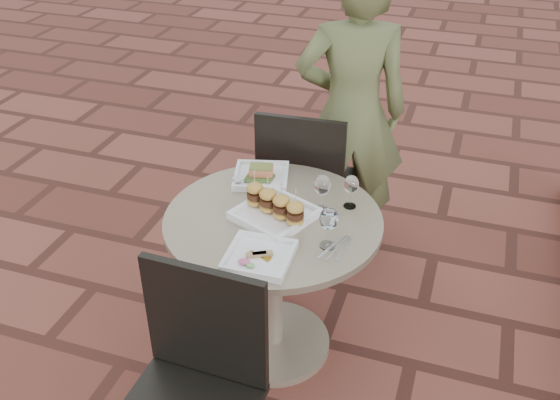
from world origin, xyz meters
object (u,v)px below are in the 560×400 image
(cafe_table, at_px, (273,264))
(chair_far, at_px, (304,177))
(plate_tuna, at_px, (259,256))
(chair_near, at_px, (195,376))
(plate_salmon, at_px, (261,175))
(diner, at_px, (351,114))
(plate_sliders, at_px, (275,208))

(cafe_table, height_order, chair_far, chair_far)
(chair_far, distance_m, plate_tuna, 0.94)
(chair_near, relative_size, plate_salmon, 3.16)
(plate_salmon, xyz_separation_m, plate_tuna, (0.19, -0.55, -0.00))
(plate_salmon, bearing_deg, chair_far, 75.41)
(chair_near, relative_size, plate_tuna, 3.73)
(cafe_table, relative_size, chair_far, 0.97)
(chair_far, xyz_separation_m, plate_tuna, (0.10, -0.92, 0.20))
(chair_far, distance_m, plate_salmon, 0.43)
(chair_near, relative_size, diner, 0.58)
(plate_salmon, relative_size, plate_tuna, 1.18)
(chair_far, height_order, chair_near, same)
(plate_tuna, bearing_deg, plate_sliders, 97.13)
(diner, bearing_deg, chair_far, 40.32)
(cafe_table, bearing_deg, plate_sliders, 26.59)
(diner, bearing_deg, chair_near, 66.59)
(chair_far, distance_m, diner, 0.41)
(plate_tuna, bearing_deg, chair_near, -98.58)
(chair_near, height_order, plate_salmon, chair_near)
(cafe_table, relative_size, plate_sliders, 2.45)
(chair_far, height_order, plate_salmon, chair_far)
(diner, distance_m, plate_sliders, 0.92)
(chair_near, distance_m, plate_sliders, 0.76)
(diner, xyz_separation_m, plate_salmon, (-0.26, -0.64, -0.06))
(diner, bearing_deg, plate_tuna, 68.06)
(chair_far, bearing_deg, chair_near, 87.80)
(plate_tuna, bearing_deg, chair_far, 96.13)
(plate_sliders, relative_size, plate_tuna, 1.47)
(diner, distance_m, plate_salmon, 0.70)
(chair_near, distance_m, diner, 1.67)
(plate_sliders, distance_m, plate_tuna, 0.28)
(diner, height_order, plate_tuna, diner)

